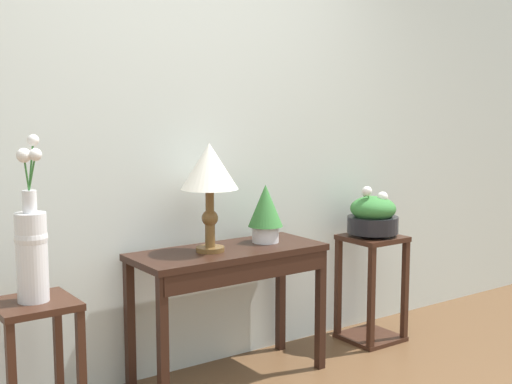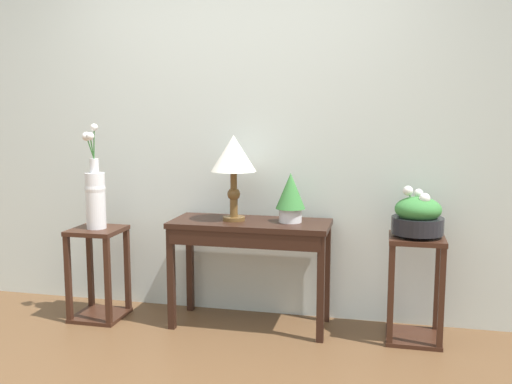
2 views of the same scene
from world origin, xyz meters
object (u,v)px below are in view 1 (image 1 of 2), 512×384
object	(u,v)px
pedestal_stand_right	(371,288)
planter_bowl_wide_right	(373,215)
potted_plant_on_console	(265,211)
flower_vase_tall_left	(32,245)
console_table	(231,269)
pedestal_stand_left	(37,372)
table_lamp	(209,171)

from	to	relation	value
pedestal_stand_right	planter_bowl_wide_right	xyz separation A→B (m)	(-0.00, -0.00, 0.46)
potted_plant_on_console	flower_vase_tall_left	world-z (taller)	flower_vase_tall_left
console_table	pedestal_stand_left	bearing A→B (deg)	-175.87
console_table	planter_bowl_wide_right	size ratio (longest dim) A/B	3.33
table_lamp	flower_vase_tall_left	bearing A→B (deg)	-173.85
console_table	potted_plant_on_console	size ratio (longest dim) A/B	3.24
potted_plant_on_console	planter_bowl_wide_right	distance (m)	0.81
pedestal_stand_left	planter_bowl_wide_right	size ratio (longest dim) A/B	2.03
console_table	pedestal_stand_left	xyz separation A→B (m)	(-1.07, -0.08, -0.29)
console_table	pedestal_stand_right	xyz separation A→B (m)	(1.07, 0.01, -0.28)
pedestal_stand_left	pedestal_stand_right	bearing A→B (deg)	2.47
table_lamp	pedestal_stand_right	world-z (taller)	table_lamp
pedestal_stand_left	planter_bowl_wide_right	bearing A→B (deg)	2.46
pedestal_stand_left	console_table	bearing A→B (deg)	4.13
table_lamp	pedestal_stand_right	size ratio (longest dim) A/B	0.84
potted_plant_on_console	planter_bowl_wide_right	xyz separation A→B (m)	(0.80, -0.03, -0.10)
flower_vase_tall_left	pedestal_stand_right	xyz separation A→B (m)	(2.13, 0.09, -0.55)
console_table	pedestal_stand_right	world-z (taller)	console_table
planter_bowl_wide_right	flower_vase_tall_left	bearing A→B (deg)	-177.49
console_table	potted_plant_on_console	bearing A→B (deg)	10.54
potted_plant_on_console	pedestal_stand_right	xyz separation A→B (m)	(0.80, -0.03, -0.56)
table_lamp	pedestal_stand_right	bearing A→B (deg)	-0.44
table_lamp	flower_vase_tall_left	xyz separation A→B (m)	(-0.95, -0.10, -0.25)
potted_plant_on_console	pedestal_stand_left	world-z (taller)	potted_plant_on_console
pedestal_stand_left	flower_vase_tall_left	size ratio (longest dim) A/B	0.90
console_table	pedestal_stand_left	distance (m)	1.11
table_lamp	potted_plant_on_console	distance (m)	0.45
flower_vase_tall_left	planter_bowl_wide_right	xyz separation A→B (m)	(2.13, 0.09, -0.09)
potted_plant_on_console	planter_bowl_wide_right	size ratio (longest dim) A/B	1.03
flower_vase_tall_left	console_table	bearing A→B (deg)	4.24
potted_plant_on_console	pedestal_stand_right	distance (m)	0.98
flower_vase_tall_left	planter_bowl_wide_right	size ratio (longest dim) A/B	2.27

